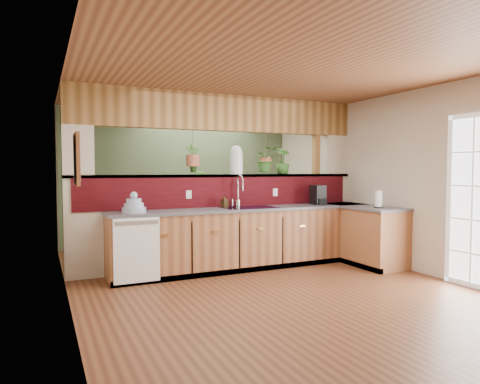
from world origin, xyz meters
name	(u,v)px	position (x,y,z in m)	size (l,w,h in m)	color
ground	(266,285)	(0.00, 0.00, 0.00)	(4.60, 7.00, 0.01)	#562E1A
ceiling	(266,77)	(0.00, 0.00, 2.60)	(4.60, 7.00, 0.01)	brown
wall_back	(182,178)	(0.00, 3.50, 1.30)	(4.60, 0.02, 2.60)	beige
wall_left	(68,186)	(-2.30, 0.00, 1.30)	(0.02, 7.00, 2.60)	beige
wall_right	(403,181)	(2.30, 0.00, 1.30)	(0.02, 7.00, 2.60)	beige
pass_through_partition	(226,187)	(0.03, 1.35, 1.19)	(4.60, 0.21, 2.60)	beige
pass_through_ledge	(224,176)	(0.00, 1.35, 1.37)	(4.60, 0.21, 0.04)	brown
header_beam	(224,113)	(0.00, 1.35, 2.33)	(4.60, 0.15, 0.55)	brown
sage_backwall	(182,178)	(0.00, 3.48, 1.30)	(4.55, 0.02, 2.55)	#485C3F
countertop	(287,236)	(0.84, 0.87, 0.45)	(4.14, 1.52, 0.90)	brown
dishwasher	(137,250)	(-1.48, 0.66, 0.46)	(0.58, 0.03, 0.82)	white
navy_sink	(249,213)	(0.25, 0.98, 0.82)	(0.82, 0.50, 0.18)	black
framed_print	(77,159)	(-2.27, -0.80, 1.55)	(0.04, 0.35, 0.45)	brown
faucet	(239,190)	(0.15, 1.13, 1.16)	(0.22, 0.21, 0.49)	#B7B7B2
dish_stack	(134,206)	(-1.46, 0.94, 0.99)	(0.31, 0.31, 0.27)	#9DA9CB
soap_dispenser	(224,201)	(-0.10, 1.10, 0.99)	(0.09, 0.09, 0.19)	#362613
coffee_maker	(318,196)	(1.48, 0.96, 1.04)	(0.17, 0.28, 0.31)	black
paper_towel	(379,200)	(1.94, 0.11, 1.02)	(0.13, 0.13, 0.27)	black
glass_jar	(236,160)	(0.21, 1.35, 1.61)	(0.20, 0.20, 0.45)	silver
ledge_plant_right	(283,161)	(1.05, 1.35, 1.60)	(0.24, 0.24, 0.43)	#2B581E
hanging_plant_a	(193,149)	(-0.50, 1.35, 1.77)	(0.23, 0.20, 0.55)	brown
hanging_plant_b	(266,149)	(0.72, 1.35, 1.79)	(0.41, 0.38, 0.55)	brown
shelving_console	(177,219)	(-0.17, 3.25, 0.50)	(1.34, 0.36, 0.89)	black
shelf_plant_a	(155,186)	(-0.60, 3.25, 1.16)	(0.23, 0.15, 0.43)	#2B581E
shelf_plant_b	(201,183)	(0.31, 3.25, 1.20)	(0.28, 0.28, 0.51)	#2B581E
floor_plant	(252,232)	(0.86, 2.09, 0.35)	(0.63, 0.55, 0.70)	#2B581E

